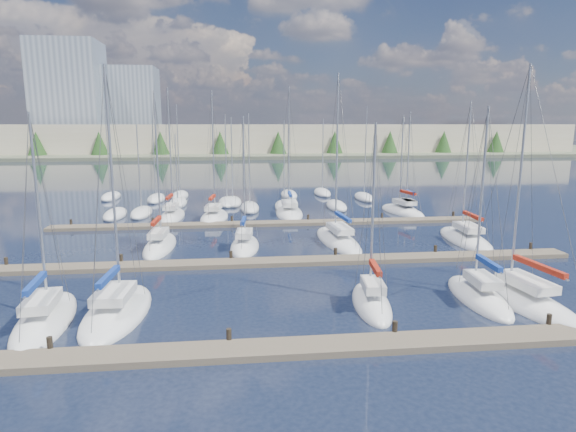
{
  "coord_description": "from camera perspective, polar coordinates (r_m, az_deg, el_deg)",
  "views": [
    {
      "loc": [
        -3.55,
        -18.27,
        10.25
      ],
      "look_at": [
        0.0,
        14.0,
        4.0
      ],
      "focal_mm": 30.0,
      "sensor_mm": 36.0,
      "label": 1
    }
  ],
  "objects": [
    {
      "name": "distant_boats",
      "position": [
        62.84,
        -6.92,
        1.7
      ],
      "size": [
        36.93,
        20.75,
        13.3
      ],
      "color": "#9EA0A5",
      "rests_on": "ground"
    },
    {
      "name": "sailboat_o",
      "position": [
        53.23,
        -8.74,
        -0.13
      ],
      "size": [
        3.69,
        8.0,
        14.47
      ],
      "rotation": [
        0.0,
        0.0,
        -0.12
      ],
      "color": "white",
      "rests_on": "ground"
    },
    {
      "name": "dock_mid",
      "position": [
        35.92,
        -0.35,
        -5.43
      ],
      "size": [
        44.0,
        1.93,
        1.1
      ],
      "color": "#6B5E4C",
      "rests_on": "ground"
    },
    {
      "name": "shoreline",
      "position": [
        168.35,
        -9.74,
        9.78
      ],
      "size": [
        400.0,
        60.0,
        38.0
      ],
      "color": "#666B51",
      "rests_on": "ground"
    },
    {
      "name": "dock_far",
      "position": [
        49.46,
        -2.03,
        -0.89
      ],
      "size": [
        44.0,
        1.93,
        1.1
      ],
      "color": "#6B5E4C",
      "rests_on": "ground"
    },
    {
      "name": "dock_near",
      "position": [
        22.94,
        3.39,
        -15.24
      ],
      "size": [
        44.0,
        1.93,
        1.1
      ],
      "color": "#6B5E4C",
      "rests_on": "ground"
    },
    {
      "name": "sailboat_i",
      "position": [
        41.76,
        -14.93,
        -3.41
      ],
      "size": [
        2.66,
        8.34,
        13.55
      ],
      "rotation": [
        0.0,
        0.0,
        -0.04
      ],
      "color": "white",
      "rests_on": "ground"
    },
    {
      "name": "sailboat_b",
      "position": [
        28.62,
        -26.82,
        -10.94
      ],
      "size": [
        3.4,
        8.54,
        11.58
      ],
      "rotation": [
        0.0,
        0.0,
        0.1
      ],
      "color": "white",
      "rests_on": "ground"
    },
    {
      "name": "sailboat_k",
      "position": [
        42.47,
        5.94,
        -2.87
      ],
      "size": [
        3.56,
        10.37,
        15.19
      ],
      "rotation": [
        0.0,
        0.0,
        0.08
      ],
      "color": "white",
      "rests_on": "ground"
    },
    {
      "name": "sailboat_n",
      "position": [
        54.68,
        -13.58,
        -0.01
      ],
      "size": [
        2.87,
        8.31,
        14.74
      ],
      "rotation": [
        0.0,
        0.0,
        -0.05
      ],
      "color": "white",
      "rests_on": "ground"
    },
    {
      "name": "sailboat_c",
      "position": [
        28.27,
        -19.56,
        -10.64
      ],
      "size": [
        3.58,
        8.58,
        13.99
      ],
      "rotation": [
        0.0,
        0.0,
        -0.05
      ],
      "color": "white",
      "rests_on": "ground"
    },
    {
      "name": "sailboat_e",
      "position": [
        30.98,
        21.65,
        -8.86
      ],
      "size": [
        2.87,
        7.53,
        11.97
      ],
      "rotation": [
        0.0,
        0.0,
        -0.07
      ],
      "color": "white",
      "rests_on": "ground"
    },
    {
      "name": "sailboat_p",
      "position": [
        55.23,
        0.15,
        0.39
      ],
      "size": [
        3.4,
        9.14,
        15.09
      ],
      "rotation": [
        0.0,
        0.0,
        -0.04
      ],
      "color": "white",
      "rests_on": "ground"
    },
    {
      "name": "sailboat_q",
      "position": [
        57.78,
        13.4,
        0.55
      ],
      "size": [
        4.47,
        8.66,
        12.0
      ],
      "rotation": [
        0.0,
        0.0,
        0.2
      ],
      "color": "white",
      "rests_on": "ground"
    },
    {
      "name": "sailboat_d",
      "position": [
        28.32,
        9.85,
        -10.07
      ],
      "size": [
        2.75,
        6.71,
        11.07
      ],
      "rotation": [
        0.0,
        0.0,
        -0.11
      ],
      "color": "white",
      "rests_on": "ground"
    },
    {
      "name": "sailboat_m",
      "position": [
        45.44,
        20.27,
        -2.61
      ],
      "size": [
        3.42,
        9.5,
        12.9
      ],
      "rotation": [
        0.0,
        0.0,
        -0.06
      ],
      "color": "white",
      "rests_on": "ground"
    },
    {
      "name": "sailboat_j",
      "position": [
        40.4,
        -5.15,
        -3.57
      ],
      "size": [
        2.99,
        6.91,
        11.61
      ],
      "rotation": [
        0.0,
        0.0,
        -0.1
      ],
      "color": "white",
      "rests_on": "ground"
    },
    {
      "name": "ground",
      "position": [
        79.02,
        -3.65,
        3.42
      ],
      "size": [
        400.0,
        400.0,
        0.0
      ],
      "primitive_type": "plane",
      "color": "#1C2438",
      "rests_on": "ground"
    },
    {
      "name": "sailboat_r",
      "position": [
        57.85,
        13.96,
        0.56
      ],
      "size": [
        2.48,
        7.49,
        12.35
      ],
      "rotation": [
        0.0,
        0.0,
        -0.04
      ],
      "color": "white",
      "rests_on": "ground"
    },
    {
      "name": "sailboat_f",
      "position": [
        31.63,
        25.7,
        -8.79
      ],
      "size": [
        3.98,
        10.4,
        14.25
      ],
      "rotation": [
        0.0,
        0.0,
        0.11
      ],
      "color": "white",
      "rests_on": "ground"
    }
  ]
}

